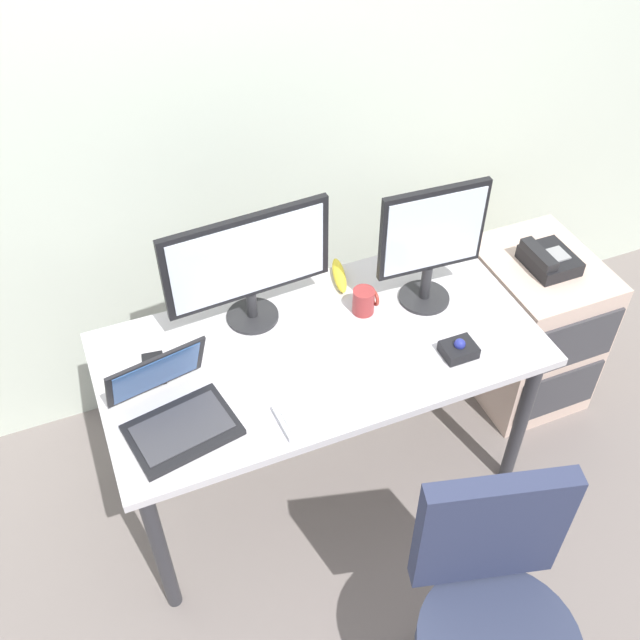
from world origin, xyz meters
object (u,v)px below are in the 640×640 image
monitor_side (432,240)px  laptop (173,409)px  office_chair (489,631)px  banana (339,275)px  keyboard (342,401)px  cell_phone (154,368)px  coffee_mug (364,301)px  desk_phone (548,259)px  trackball_mouse (459,349)px  file_cabinet (528,327)px  monitor_main (248,263)px

monitor_side → laptop: 1.00m
office_chair → banana: size_ratio=4.97×
office_chair → keyboard: size_ratio=2.27×
monitor_side → cell_phone: (-0.96, 0.03, -0.26)m
coffee_mug → desk_phone: bearing=-0.3°
desk_phone → cell_phone: size_ratio=1.41×
office_chair → cell_phone: 1.27m
trackball_mouse → file_cabinet: bearing=29.0°
keyboard → banana: size_ratio=2.19×
file_cabinet → banana: banana is taller
monitor_main → monitor_side: 0.61m
monitor_main → trackball_mouse: 0.74m
keyboard → banana: (0.23, 0.54, 0.01)m
laptop → banana: size_ratio=1.91×
banana → desk_phone: bearing=-13.8°
monitor_main → monitor_side: monitor_side is taller
keyboard → coffee_mug: 0.43m
file_cabinet → keyboard: (-1.01, -0.37, 0.39)m
office_chair → laptop: size_ratio=2.61×
banana → keyboard: bearing=-112.7°
monitor_main → trackball_mouse: (0.57, -0.42, -0.22)m
keyboard → office_chair: bearing=-77.6°
monitor_main → laptop: bearing=-137.0°
coffee_mug → monitor_main: bearing=162.7°
desk_phone → banana: bearing=166.2°
desk_phone → monitor_side: (-0.54, -0.02, 0.27)m
coffee_mug → banana: 0.19m
office_chair → trackball_mouse: size_ratio=8.59×
office_chair → keyboard: bearing=102.4°
trackball_mouse → cell_phone: 0.99m
file_cabinet → coffee_mug: (-0.77, -0.01, 0.42)m
cell_phone → desk_phone: bearing=7.4°
monitor_main → monitor_side: size_ratio=1.23×
office_chair → monitor_side: 1.20m
monitor_side → keyboard: 0.62m
monitor_side → laptop: size_ratio=1.28×
office_chair → monitor_main: monitor_main is taller
desk_phone → monitor_main: monitor_main is taller
monitor_side → cell_phone: monitor_side is taller
keyboard → banana: banana is taller
coffee_mug → office_chair: bearing=-94.9°
office_chair → monitor_side: monitor_side is taller
file_cabinet → office_chair: (-0.86, -1.06, 0.09)m
file_cabinet → coffee_mug: size_ratio=7.21×
cell_phone → laptop: bearing=-79.3°
monitor_side → trackball_mouse: size_ratio=4.20×
coffee_mug → banana: bearing=93.7°
trackball_mouse → coffee_mug: size_ratio=1.17×
banana → coffee_mug: bearing=-86.3°
trackball_mouse → cell_phone: trackball_mouse is taller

